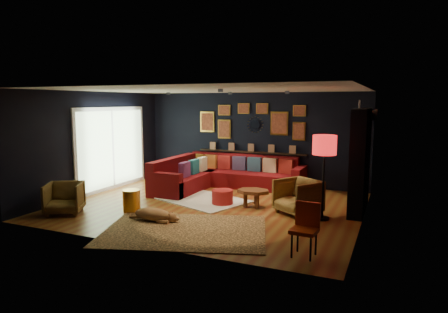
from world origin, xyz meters
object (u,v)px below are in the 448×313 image
at_px(orange_chair, 306,225).
at_px(floor_lamp, 324,149).
at_px(pouf, 222,197).
at_px(sectional, 219,176).
at_px(coffee_table, 253,193).
at_px(dog, 153,212).
at_px(armchair_left, 64,197).
at_px(armchair_right, 298,195).
at_px(gold_stool, 132,201).

relative_size(orange_chair, floor_lamp, 0.48).
bearing_deg(pouf, sectional, 116.85).
height_order(coffee_table, dog, coffee_table).
bearing_deg(dog, armchair_left, -174.87).
height_order(armchair_right, gold_stool, armchair_right).
distance_m(orange_chair, floor_lamp, 2.22).
height_order(sectional, orange_chair, sectional).
xyz_separation_m(sectional, dog, (0.07, -3.33, -0.14)).
bearing_deg(pouf, armchair_right, -1.55).
bearing_deg(floor_lamp, gold_stool, -165.10).
height_order(coffee_table, orange_chair, orange_chair).
relative_size(sectional, armchair_left, 4.67).
height_order(pouf, gold_stool, gold_stool).
distance_m(coffee_table, gold_stool, 2.67).
height_order(pouf, dog, dog).
distance_m(sectional, dog, 3.33).
relative_size(sectional, pouf, 7.05).
relative_size(armchair_left, armchair_right, 0.90).
relative_size(coffee_table, orange_chair, 0.97).
bearing_deg(gold_stool, dog, -27.75).
distance_m(coffee_table, floor_lamp, 1.96).
bearing_deg(dog, pouf, 63.41).
height_order(sectional, dog, sectional).
height_order(sectional, coffee_table, sectional).
xyz_separation_m(sectional, coffee_table, (1.53, -1.52, -0.00)).
xyz_separation_m(gold_stool, orange_chair, (3.96, -0.97, 0.25)).
bearing_deg(floor_lamp, sectional, 149.17).
relative_size(sectional, armchair_right, 4.22).
bearing_deg(armchair_left, floor_lamp, -10.76).
bearing_deg(coffee_table, dog, -128.99).
bearing_deg(sectional, armchair_left, -118.17).
height_order(sectional, pouf, sectional).
distance_m(sectional, gold_stool, 2.99).
distance_m(armchair_left, armchair_right, 4.91).
distance_m(armchair_left, dog, 2.03).
xyz_separation_m(armchair_left, orange_chair, (5.14, -0.25, 0.12)).
relative_size(coffee_table, armchair_right, 0.98).
height_order(pouf, armchair_left, armchair_left).
height_order(armchair_left, dog, armchair_left).
bearing_deg(floor_lamp, dog, -154.29).
height_order(coffee_table, armchair_right, armchair_right).
distance_m(pouf, armchair_right, 1.77).
relative_size(sectional, floor_lamp, 2.01).
distance_m(pouf, dog, 1.87).
bearing_deg(sectional, dog, -88.85).
relative_size(coffee_table, armchair_left, 1.09).
xyz_separation_m(pouf, gold_stool, (-1.58, -1.28, 0.05)).
xyz_separation_m(coffee_table, dog, (-1.46, -1.81, -0.14)).
bearing_deg(floor_lamp, coffee_table, 167.92).
relative_size(pouf, orange_chair, 0.59).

